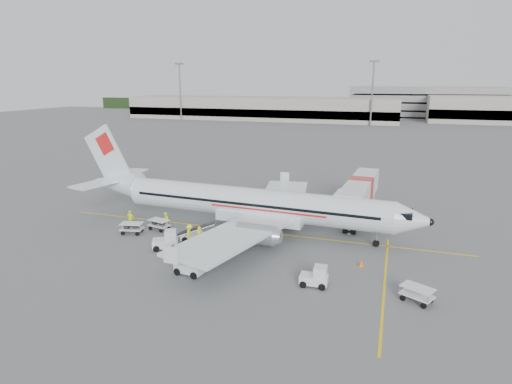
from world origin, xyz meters
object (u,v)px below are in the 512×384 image
aircraft (253,183)px  tug_aft (165,240)px  belt_loader (198,229)px  tug_fore (314,276)px  tug_mid (190,263)px  jet_bridge (360,198)px

aircraft → tug_aft: (-6.31, -7.43, -4.28)m
belt_loader → tug_fore: bearing=-39.5°
aircraft → belt_loader: bearing=-130.6°
aircraft → tug_mid: (-1.59, -11.64, -4.26)m
tug_fore → tug_aft: 15.12m
belt_loader → tug_aft: (-2.06, -2.96, -0.32)m
belt_loader → tug_aft: size_ratio=1.93×
jet_bridge → belt_loader: jet_bridge is taller
tug_aft → jet_bridge: bearing=17.0°
jet_bridge → tug_mid: bearing=-116.6°
tug_fore → tug_aft: tug_aft is taller
tug_fore → tug_mid: size_ratio=0.89×
aircraft → jet_bridge: (10.30, 8.50, -2.88)m
jet_bridge → tug_aft: (-16.61, -15.93, -1.40)m
tug_fore → tug_mid: 10.14m
aircraft → belt_loader: 7.33m
jet_bridge → tug_fore: jet_bridge is taller
belt_loader → tug_fore: (12.74, -6.07, -0.40)m
tug_aft → belt_loader: bearing=28.4°
aircraft → tug_fore: 14.22m
aircraft → tug_aft: size_ratio=16.01×
jet_bridge → tug_fore: 19.18m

